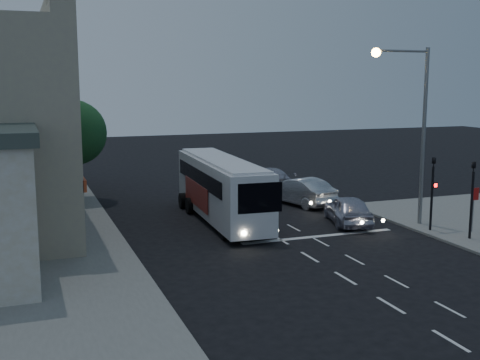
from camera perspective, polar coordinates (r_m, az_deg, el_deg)
name	(u,v)px	position (r m, az deg, el deg)	size (l,w,h in m)	color
ground	(300,251)	(26.97, 5.66, -6.72)	(120.00, 120.00, 0.00)	black
road_markings	(294,231)	(30.39, 5.12, -4.87)	(8.00, 30.55, 0.01)	silver
tour_bus	(221,187)	(32.26, -1.77, -0.69)	(2.81, 11.14, 3.39)	silver
car_suv	(348,210)	(32.19, 10.20, -2.78)	(1.82, 4.52, 1.54)	#A9AABC
car_sedan_a	(300,191)	(36.86, 5.69, -1.06)	(1.76, 5.05, 1.66)	silver
car_sedan_b	(266,179)	(41.34, 2.49, 0.08)	(2.28, 5.62, 1.63)	#B2B0BF
traffic_signal_main	(433,185)	(31.08, 17.81, -0.42)	(0.25, 0.35, 4.10)	black
traffic_signal_side	(472,190)	(30.03, 21.18, -0.93)	(0.18, 0.15, 4.10)	black
regulatory_sign	(474,202)	(31.53, 21.30, -2.00)	(0.45, 0.12, 2.20)	slate
streetlight	(414,116)	(31.70, 16.15, 5.87)	(3.32, 0.44, 9.00)	slate
street_tree	(74,130)	(38.56, -15.48, 4.60)	(4.00, 4.00, 6.20)	black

